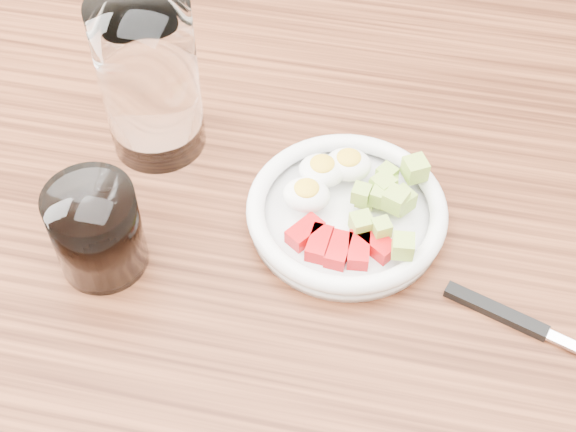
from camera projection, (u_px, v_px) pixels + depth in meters
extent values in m
cube|color=brown|center=(296.00, 258.00, 0.77)|extent=(1.50, 0.90, 0.04)
cylinder|color=white|center=(346.00, 218.00, 0.76)|extent=(0.18, 0.18, 0.01)
torus|color=white|center=(347.00, 209.00, 0.75)|extent=(0.19, 0.19, 0.02)
cube|color=red|center=(305.00, 232.00, 0.74)|extent=(0.04, 0.04, 0.02)
cube|color=red|center=(319.00, 244.00, 0.73)|extent=(0.02, 0.04, 0.02)
cube|color=red|center=(338.00, 250.00, 0.72)|extent=(0.02, 0.04, 0.02)
cube|color=red|center=(358.00, 250.00, 0.72)|extent=(0.02, 0.04, 0.02)
cube|color=red|center=(377.00, 244.00, 0.73)|extent=(0.04, 0.04, 0.02)
ellipsoid|color=white|center=(322.00, 171.00, 0.77)|extent=(0.05, 0.04, 0.02)
ellipsoid|color=yellow|center=(322.00, 164.00, 0.76)|extent=(0.02, 0.02, 0.01)
ellipsoid|color=white|center=(348.00, 164.00, 0.78)|extent=(0.05, 0.04, 0.02)
ellipsoid|color=yellow|center=(349.00, 158.00, 0.77)|extent=(0.02, 0.02, 0.01)
ellipsoid|color=white|center=(306.00, 195.00, 0.75)|extent=(0.05, 0.04, 0.02)
ellipsoid|color=yellow|center=(307.00, 188.00, 0.74)|extent=(0.02, 0.02, 0.01)
cube|color=#AAC64C|center=(384.00, 193.00, 0.75)|extent=(0.03, 0.03, 0.02)
cube|color=#AAC64C|center=(402.00, 200.00, 0.75)|extent=(0.03, 0.03, 0.02)
cube|color=#AAC64C|center=(381.00, 228.00, 0.72)|extent=(0.02, 0.02, 0.02)
cube|color=#AAC64C|center=(383.00, 185.00, 0.75)|extent=(0.03, 0.03, 0.02)
cube|color=#AAC64C|center=(361.00, 224.00, 0.73)|extent=(0.03, 0.03, 0.02)
cube|color=#AAC64C|center=(396.00, 200.00, 0.74)|extent=(0.03, 0.03, 0.02)
cube|color=#AAC64C|center=(387.00, 175.00, 0.77)|extent=(0.02, 0.02, 0.02)
cube|color=#AAC64C|center=(415.00, 169.00, 0.76)|extent=(0.03, 0.03, 0.02)
cube|color=#AAC64C|center=(361.00, 194.00, 0.74)|extent=(0.02, 0.02, 0.02)
cube|color=#AAC64C|center=(388.00, 188.00, 0.77)|extent=(0.02, 0.02, 0.02)
cube|color=#AAC64C|center=(403.00, 246.00, 0.70)|extent=(0.02, 0.02, 0.02)
cube|color=#AAC64C|center=(376.00, 193.00, 0.76)|extent=(0.02, 0.02, 0.02)
cube|color=#AAC64C|center=(381.00, 196.00, 0.74)|extent=(0.02, 0.02, 0.02)
cube|color=#AAC64C|center=(382.00, 191.00, 0.76)|extent=(0.03, 0.03, 0.02)
cube|color=#AAC64C|center=(366.00, 197.00, 0.75)|extent=(0.02, 0.02, 0.02)
cube|color=black|center=(496.00, 311.00, 0.70)|extent=(0.09, 0.04, 0.01)
cylinder|color=white|center=(149.00, 78.00, 0.77)|extent=(0.10, 0.10, 0.17)
cylinder|color=white|center=(97.00, 230.00, 0.70)|extent=(0.08, 0.08, 0.09)
cylinder|color=black|center=(97.00, 231.00, 0.71)|extent=(0.07, 0.07, 0.08)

